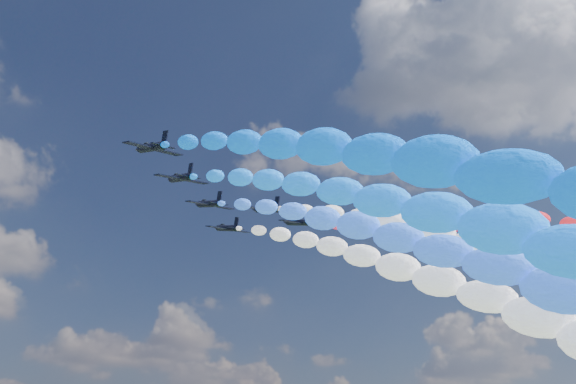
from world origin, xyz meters
TOP-DOWN VIEW (x-y plane):
  - jet_0 at (-33.06, -7.08)m, footprint 9.99×13.32m
  - trail_0 at (-33.06, -65.19)m, footprint 6.56×112.46m
  - jet_1 at (-23.15, 3.18)m, footprint 10.10×13.39m
  - trail_1 at (-23.15, -54.93)m, footprint 6.56×112.46m
  - jet_2 at (-12.21, 13.41)m, footprint 9.61×13.04m
  - trail_2 at (-12.21, -44.70)m, footprint 6.56×112.46m
  - jet_3 at (-1.19, 10.01)m, footprint 10.26×13.51m
  - trail_3 at (-1.19, -48.10)m, footprint 6.56×112.46m
  - jet_4 at (-1.26, 26.07)m, footprint 9.90×13.25m
  - trail_4 at (-1.26, -32.05)m, footprint 6.56×112.46m
  - jet_5 at (9.46, 14.09)m, footprint 9.46×12.93m
  - trail_5 at (9.46, -44.02)m, footprint 6.56×112.46m
  - jet_6 at (21.59, 3.40)m, footprint 10.22×13.47m
  - jet_7 at (31.57, -7.00)m, footprint 9.45×12.93m

SIDE VIEW (x-z plane):
  - trail_0 at x=-33.06m, z-range 58.20..110.57m
  - trail_1 at x=-23.15m, z-range 58.20..110.57m
  - trail_2 at x=-12.21m, z-range 58.20..110.57m
  - trail_3 at x=-1.19m, z-range 58.20..110.57m
  - trail_4 at x=-1.26m, z-range 58.20..110.57m
  - trail_5 at x=9.46m, z-range 58.20..110.57m
  - jet_0 at x=-33.06m, z-range 105.71..111.60m
  - jet_1 at x=-23.15m, z-range 105.71..111.60m
  - jet_2 at x=-12.21m, z-range 105.71..111.60m
  - jet_3 at x=-1.19m, z-range 105.71..111.60m
  - jet_4 at x=-1.26m, z-range 105.71..111.60m
  - jet_5 at x=9.46m, z-range 105.71..111.60m
  - jet_6 at x=21.59m, z-range 105.71..111.60m
  - jet_7 at x=31.57m, z-range 105.71..111.60m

